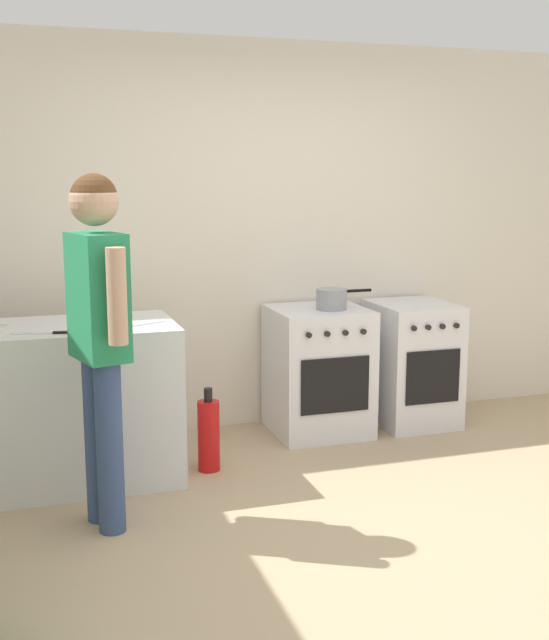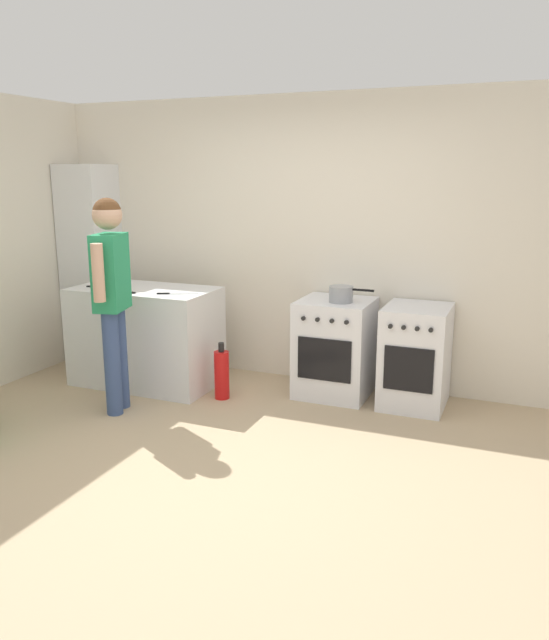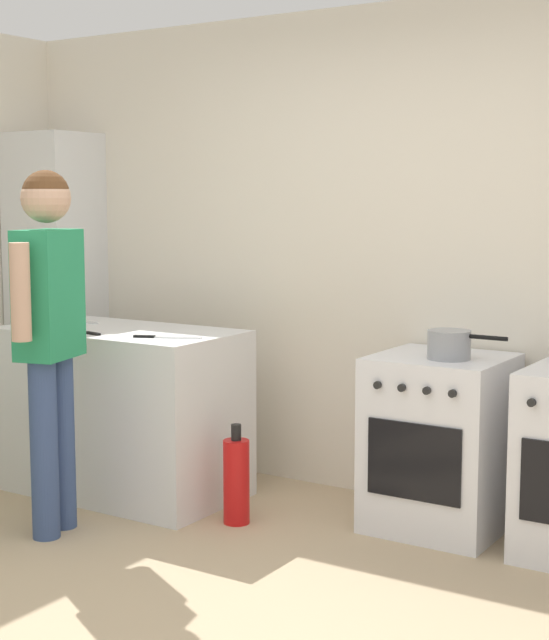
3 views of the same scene
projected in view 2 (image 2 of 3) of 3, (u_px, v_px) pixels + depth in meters
The scene contains 13 objects.
ground_plane at pixel (217, 460), 4.26m from camera, with size 8.00×8.00×0.00m, color tan.
back_wall at pixel (312, 242), 5.72m from camera, with size 6.00×0.10×2.60m, color silver.
counter_unit at pixel (146, 336), 5.74m from camera, with size 1.30×0.70×0.90m, color silver.
oven_left at pixel (335, 348), 5.45m from camera, with size 0.62×0.62×0.85m.
oven_right at pixel (415, 356), 5.19m from camera, with size 0.52×0.62×0.85m.
pot at pixel (341, 294), 5.25m from camera, with size 0.38×0.20×0.14m.
knife_bread at pixel (176, 294), 5.36m from camera, with size 0.33×0.17×0.01m.
knife_paring at pixel (96, 287), 5.68m from camera, with size 0.21×0.06×0.01m.
knife_carving at pixel (123, 291), 5.46m from camera, with size 0.33×0.10×0.01m.
knife_utility at pixel (116, 283), 5.88m from camera, with size 0.25×0.08×0.01m.
person at pixel (111, 285), 4.92m from camera, with size 0.28×0.55×1.73m.
fire_extinguisher at pixel (222, 374), 5.39m from camera, with size 0.13×0.13×0.50m.
larder_cabinet at pixel (91, 265), 6.39m from camera, with size 0.48×0.44×2.00m, color silver.
Camera 2 is at (1.86, -3.48, 1.91)m, focal length 35.00 mm.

